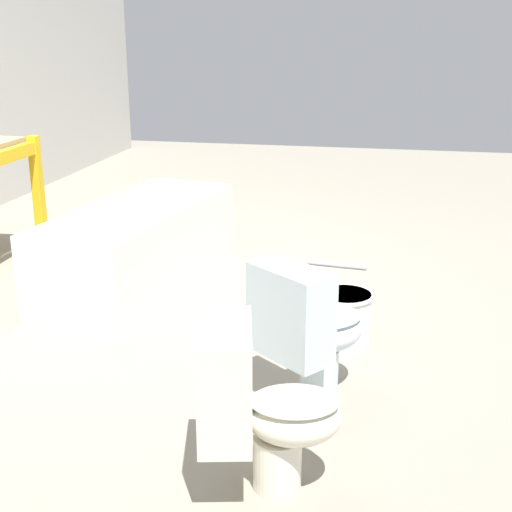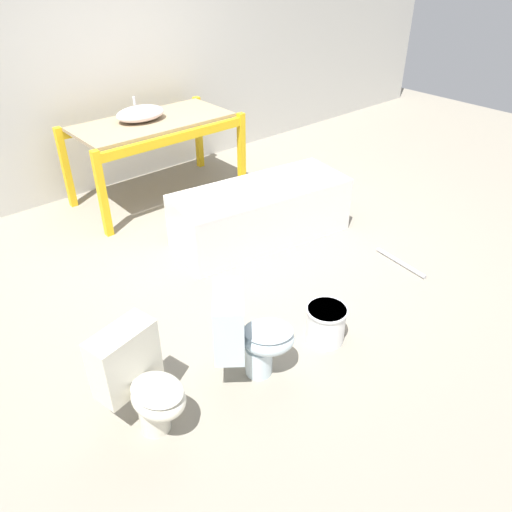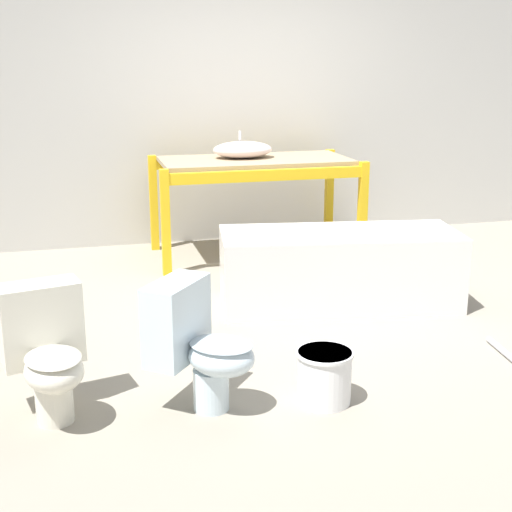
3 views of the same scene
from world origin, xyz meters
name	(u,v)px [view 2 (image 2 of 3)]	position (x,y,z in m)	size (l,w,h in m)	color
ground_plane	(237,243)	(0.00, 0.00, 0.00)	(12.00, 12.00, 0.00)	gray
warehouse_wall_rear	(111,35)	(0.00, 2.04, 1.60)	(10.80, 0.08, 3.20)	beige
shelving_rack	(154,132)	(-0.01, 1.36, 0.74)	(1.76, 0.90, 0.86)	yellow
sink_basin	(140,113)	(-0.10, 1.43, 0.94)	(0.52, 0.36, 0.22)	silver
bathtub_main	(261,209)	(0.25, -0.06, 0.31)	(1.74, 0.89, 0.53)	white
toilet_near	(247,332)	(-1.00, -1.34, 0.35)	(0.61, 0.58, 0.65)	silver
toilet_far	(140,379)	(-1.71, -1.25, 0.35)	(0.44, 0.57, 0.65)	silver
bucket_white	(326,323)	(-0.36, -1.46, 0.15)	(0.29, 0.29, 0.28)	white
loose_pipe	(400,262)	(0.88, -1.24, 0.02)	(0.10, 0.55, 0.04)	#B7B7BC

